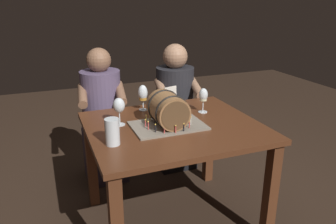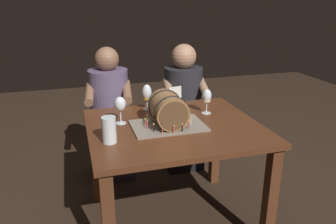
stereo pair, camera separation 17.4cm
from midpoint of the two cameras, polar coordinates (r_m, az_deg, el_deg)
The scene contains 10 objects.
ground_plane at distance 2.57m, azimuth 2.98°, elevation -17.99°, with size 8.00×8.00×0.00m, color #332319.
dining_table at distance 2.24m, azimuth 3.25°, elevation -5.10°, with size 1.12×0.96×0.75m.
barrel_cake at distance 2.14m, azimuth 2.34°, elevation 0.06°, with size 0.47×0.31×0.23m.
wine_glass_empty at distance 2.19m, azimuth -5.96°, elevation 1.22°, with size 0.08×0.08×0.19m.
wine_glass_white at distance 2.40m, azimuth 8.75°, elevation 2.53°, with size 0.07×0.07×0.18m.
wine_glass_amber at distance 2.46m, azimuth -1.60°, elevation 3.15°, with size 0.07×0.07×0.19m.
beer_pint at distance 1.93m, azimuth -7.50°, elevation -3.26°, with size 0.08×0.08×0.16m.
menu_card at distance 2.52m, azimuth 3.20°, elevation 2.52°, with size 0.11×0.01×0.16m, color silver.
person_seated_left at distance 2.91m, azimuth -8.12°, elevation -1.45°, with size 0.40×0.49×1.17m.
person_seated_right at distance 3.06m, azimuth 4.22°, elevation -0.09°, with size 0.42×0.51×1.16m.
Camera 2 is at (-0.61, -1.95, 1.56)m, focal length 35.63 mm.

